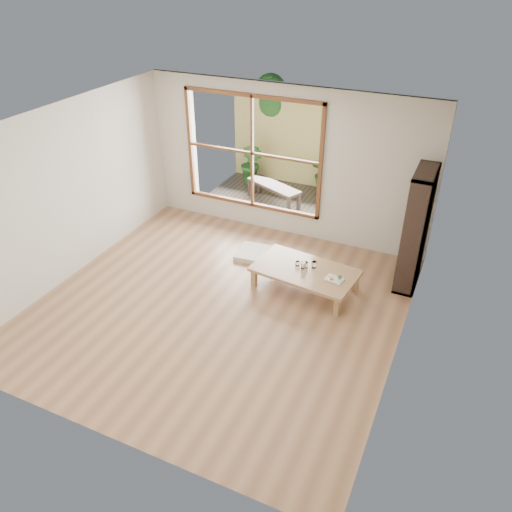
{
  "coord_description": "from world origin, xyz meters",
  "views": [
    {
      "loc": [
        2.86,
        -5.01,
        4.4
      ],
      "look_at": [
        0.28,
        0.64,
        0.55
      ],
      "focal_mm": 35.0,
      "sensor_mm": 36.0,
      "label": 1
    }
  ],
  "objects_px": {
    "low_table": "(305,272)",
    "food_tray": "(335,279)",
    "bookshelf": "(416,230)",
    "garden_bench": "(274,187)"
  },
  "relations": [
    {
      "from": "food_tray",
      "to": "garden_bench",
      "type": "height_order",
      "value": "garden_bench"
    },
    {
      "from": "bookshelf",
      "to": "garden_bench",
      "type": "relative_size",
      "value": 1.45
    },
    {
      "from": "low_table",
      "to": "food_tray",
      "type": "xyz_separation_m",
      "value": [
        0.48,
        -0.07,
        0.06
      ]
    },
    {
      "from": "low_table",
      "to": "bookshelf",
      "type": "relative_size",
      "value": 0.88
    },
    {
      "from": "low_table",
      "to": "food_tray",
      "type": "bearing_deg",
      "value": -1.63
    },
    {
      "from": "low_table",
      "to": "bookshelf",
      "type": "xyz_separation_m",
      "value": [
        1.38,
        0.82,
        0.62
      ]
    },
    {
      "from": "bookshelf",
      "to": "garden_bench",
      "type": "height_order",
      "value": "bookshelf"
    },
    {
      "from": "food_tray",
      "to": "garden_bench",
      "type": "relative_size",
      "value": 0.22
    },
    {
      "from": "bookshelf",
      "to": "garden_bench",
      "type": "xyz_separation_m",
      "value": [
        -2.94,
        1.68,
        -0.56
      ]
    },
    {
      "from": "bookshelf",
      "to": "food_tray",
      "type": "height_order",
      "value": "bookshelf"
    }
  ]
}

